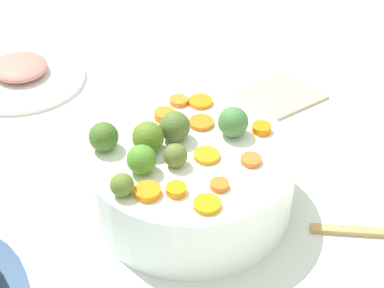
{
  "coord_description": "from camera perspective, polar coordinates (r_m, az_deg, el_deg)",
  "views": [
    {
      "loc": [
        -0.0,
        -0.62,
        0.59
      ],
      "look_at": [
        0.02,
        -0.03,
        0.13
      ],
      "focal_mm": 52.24,
      "sensor_mm": 36.0,
      "label": 1
    }
  ],
  "objects": [
    {
      "name": "carrot_slice_5",
      "position": [
        0.69,
        -4.42,
        -4.86
      ],
      "size": [
        0.05,
        0.05,
        0.01
      ],
      "primitive_type": "cylinder",
      "rotation": [
        0.0,
        0.0,
        2.17
      ],
      "color": "orange",
      "rests_on": "serving_bowl_carrots"
    },
    {
      "name": "serving_bowl_carrots",
      "position": [
        0.79,
        -0.0,
        -3.41
      ],
      "size": [
        0.29,
        0.29,
        0.1
      ],
      "primitive_type": "cylinder",
      "color": "white",
      "rests_on": "tabletop"
    },
    {
      "name": "carrot_slice_9",
      "position": [
        0.74,
        6.17,
        -1.62
      ],
      "size": [
        0.04,
        0.04,
        0.01
      ],
      "primitive_type": "cylinder",
      "rotation": [
        0.0,
        0.0,
        5.1
      ],
      "color": "orange",
      "rests_on": "serving_bowl_carrots"
    },
    {
      "name": "brussels_sprout_5",
      "position": [
        0.78,
        4.35,
        2.27
      ],
      "size": [
        0.04,
        0.04,
        0.04
      ],
      "primitive_type": "sphere",
      "color": "#467D41",
      "rests_on": "serving_bowl_carrots"
    },
    {
      "name": "brussels_sprout_0",
      "position": [
        0.76,
        -8.88,
        0.75
      ],
      "size": [
        0.04,
        0.04,
        0.04
      ],
      "primitive_type": "sphere",
      "color": "#446B26",
      "rests_on": "serving_bowl_carrots"
    },
    {
      "name": "carrot_slice_1",
      "position": [
        0.8,
        7.23,
        1.6
      ],
      "size": [
        0.04,
        0.04,
        0.01
      ],
      "primitive_type": "cylinder",
      "rotation": [
        0.0,
        0.0,
        4.03
      ],
      "color": "orange",
      "rests_on": "serving_bowl_carrots"
    },
    {
      "name": "brussels_sprout_1",
      "position": [
        0.75,
        -4.37,
        0.71
      ],
      "size": [
        0.04,
        0.04,
        0.04
      ],
      "primitive_type": "sphere",
      "color": "#577B24",
      "rests_on": "serving_bowl_carrots"
    },
    {
      "name": "carrot_slice_6",
      "position": [
        0.85,
        -1.23,
        4.43
      ],
      "size": [
        0.03,
        0.03,
        0.01
      ],
      "primitive_type": "cylinder",
      "rotation": [
        0.0,
        0.0,
        3.34
      ],
      "color": "orange",
      "rests_on": "serving_bowl_carrots"
    },
    {
      "name": "carrot_slice_0",
      "position": [
        0.74,
        1.65,
        -1.19
      ],
      "size": [
        0.04,
        0.04,
        0.01
      ],
      "primitive_type": "cylinder",
      "rotation": [
        0.0,
        0.0,
        2.85
      ],
      "color": "orange",
      "rests_on": "serving_bowl_carrots"
    },
    {
      "name": "brussels_sprout_2",
      "position": [
        0.69,
        -7.02,
        -4.16
      ],
      "size": [
        0.03,
        0.03,
        0.03
      ],
      "primitive_type": "sphere",
      "color": "#5B7428",
      "rests_on": "serving_bowl_carrots"
    },
    {
      "name": "tabletop",
      "position": [
        0.85,
        -1.49,
        -5.34
      ],
      "size": [
        2.4,
        2.4,
        0.02
      ],
      "primitive_type": "cube",
      "color": "silver",
      "rests_on": "ground"
    },
    {
      "name": "carrot_slice_2",
      "position": [
        0.82,
        -2.69,
        2.99
      ],
      "size": [
        0.03,
        0.03,
        0.01
      ],
      "primitive_type": "cylinder",
      "rotation": [
        0.0,
        0.0,
        3.15
      ],
      "color": "orange",
      "rests_on": "serving_bowl_carrots"
    },
    {
      "name": "carrot_slice_7",
      "position": [
        0.79,
        -4.77,
        1.21
      ],
      "size": [
        0.04,
        0.04,
        0.01
      ],
      "primitive_type": "cylinder",
      "rotation": [
        0.0,
        0.0,
        1.29
      ],
      "color": "orange",
      "rests_on": "serving_bowl_carrots"
    },
    {
      "name": "ham_slice_main",
      "position": [
        1.14,
        -17.1,
        7.55
      ],
      "size": [
        0.15,
        0.15,
        0.03
      ],
      "primitive_type": "ellipsoid",
      "rotation": [
        0.0,
        0.0,
        5.17
      ],
      "color": "tan",
      "rests_on": "ham_plate"
    },
    {
      "name": "carrot_slice_3",
      "position": [
        0.67,
        1.69,
        -6.17
      ],
      "size": [
        0.05,
        0.05,
        0.01
      ],
      "primitive_type": "cylinder",
      "rotation": [
        0.0,
        0.0,
        0.61
      ],
      "color": "orange",
      "rests_on": "serving_bowl_carrots"
    },
    {
      "name": "carrot_slice_10",
      "position": [
        0.85,
        0.99,
        4.35
      ],
      "size": [
        0.05,
        0.05,
        0.01
      ],
      "primitive_type": "cylinder",
      "rotation": [
        0.0,
        0.0,
        2.7
      ],
      "color": "orange",
      "rests_on": "serving_bowl_carrots"
    },
    {
      "name": "brussels_sprout_4",
      "position": [
        0.77,
        -1.34,
        1.89
      ],
      "size": [
        0.04,
        0.04,
        0.04
      ],
      "primitive_type": "sphere",
      "color": "#4F6B2E",
      "rests_on": "serving_bowl_carrots"
    },
    {
      "name": "carrot_slice_4",
      "position": [
        0.8,
        1.07,
        2.2
      ],
      "size": [
        0.05,
        0.05,
        0.01
      ],
      "primitive_type": "cylinder",
      "rotation": [
        0.0,
        0.0,
        4.17
      ],
      "color": "orange",
      "rests_on": "serving_bowl_carrots"
    },
    {
      "name": "brussels_sprout_6",
      "position": [
        0.71,
        -5.03,
        -1.59
      ],
      "size": [
        0.04,
        0.04,
        0.04
      ],
      "primitive_type": "sphere",
      "color": "#4C8928",
      "rests_on": "serving_bowl_carrots"
    },
    {
      "name": "dish_towel",
      "position": [
        1.05,
        8.23,
        4.55
      ],
      "size": [
        0.22,
        0.2,
        0.01
      ],
      "primitive_type": "cube",
      "rotation": [
        0.0,
        0.0,
        0.57
      ],
      "color": "#CBB48A",
      "rests_on": "tabletop"
    },
    {
      "name": "carrot_slice_8",
      "position": [
        0.7,
        2.95,
        -4.19
      ],
      "size": [
        0.03,
        0.03,
        0.01
      ],
      "primitive_type": "cylinder",
      "rotation": [
        0.0,
        0.0,
        5.28
      ],
      "color": "orange",
      "rests_on": "serving_bowl_carrots"
    },
    {
      "name": "brussels_sprout_3",
      "position": [
        0.72,
        -1.91,
        -1.17
      ],
      "size": [
        0.03,
        0.03,
        0.03
      ],
      "primitive_type": "sphere",
      "color": "#5D702E",
      "rests_on": "serving_bowl_carrots"
    },
    {
      "name": "ham_plate",
      "position": [
        1.14,
        -16.83,
        6.37
      ],
      "size": [
        0.24,
        0.24,
        0.01
      ],
      "primitive_type": "cylinder",
      "color": "white",
      "rests_on": "tabletop"
    },
    {
      "name": "carrot_slice_11",
      "position": [
        0.69,
        -1.51,
        -4.68
      ],
      "size": [
        0.04,
        0.04,
        0.01
      ],
      "primitive_type": "cylinder",
      "rotation": [
        0.0,
        0.0,
        3.68
      ],
      "color": "orange",
      "rests_on": "serving_bowl_carrots"
    }
  ]
}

